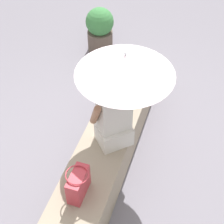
{
  "coord_description": "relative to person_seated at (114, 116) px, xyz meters",
  "views": [
    {
      "loc": [
        2.49,
        0.83,
        3.42
      ],
      "look_at": [
        0.08,
        0.05,
        0.84
      ],
      "focal_mm": 56.72,
      "sensor_mm": 36.0,
      "label": 1
    }
  ],
  "objects": [
    {
      "name": "parasol",
      "position": [
        -0.09,
        0.07,
        0.59
      ],
      "size": [
        0.93,
        0.93,
        1.11
      ],
      "color": "#B7B7BC",
      "rests_on": "stone_bench"
    },
    {
      "name": "tote_bag_canvas",
      "position": [
        0.72,
        -0.12,
        -0.24
      ],
      "size": [
        0.29,
        0.22,
        0.3
      ],
      "color": "#B2333D",
      "rests_on": "stone_bench"
    },
    {
      "name": "shoulder_bag_spare",
      "position": [
        -1.09,
        -0.12,
        -0.2
      ],
      "size": [
        0.3,
        0.22,
        0.38
      ],
      "color": "black",
      "rests_on": "stone_bench"
    },
    {
      "name": "person_seated",
      "position": [
        0.0,
        0.0,
        0.0
      ],
      "size": [
        0.47,
        0.48,
        0.9
      ],
      "color": "beige",
      "rests_on": "stone_bench"
    },
    {
      "name": "stone_bench",
      "position": [
        -0.15,
        -0.09,
        -0.64
      ],
      "size": [
        2.78,
        0.52,
        0.49
      ],
      "primitive_type": "cube",
      "color": "gray",
      "rests_on": "ground"
    },
    {
      "name": "ground_plane",
      "position": [
        -0.15,
        -0.09,
        -0.88
      ],
      "size": [
        14.0,
        14.0,
        0.0
      ],
      "primitive_type": "plane",
      "color": "slate"
    },
    {
      "name": "planter_near",
      "position": [
        -2.18,
        -0.93,
        -0.5
      ],
      "size": [
        0.44,
        0.44,
        0.74
      ],
      "color": "brown",
      "rests_on": "ground"
    },
    {
      "name": "handbag_black",
      "position": [
        -0.74,
        -0.1,
        -0.24
      ],
      "size": [
        0.29,
        0.21,
        0.3
      ],
      "color": "#335184",
      "rests_on": "stone_bench"
    }
  ]
}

